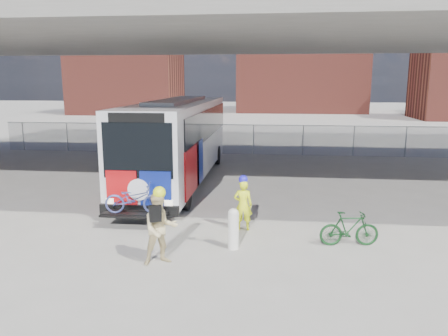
# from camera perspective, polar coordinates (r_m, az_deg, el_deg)

# --- Properties ---
(ground) EXTENTS (160.00, 160.00, 0.00)m
(ground) POSITION_cam_1_polar(r_m,az_deg,el_deg) (15.45, -1.94, -5.48)
(ground) COLOR #9E9991
(ground) RESTS_ON ground
(bus) EXTENTS (2.67, 12.94, 3.69)m
(bus) POSITION_cam_1_polar(r_m,az_deg,el_deg) (19.61, -5.92, 4.36)
(bus) COLOR silver
(bus) RESTS_ON ground
(overpass) EXTENTS (40.00, 16.00, 7.95)m
(overpass) POSITION_cam_1_polar(r_m,az_deg,el_deg) (18.87, -0.23, 17.65)
(overpass) COLOR #605E59
(overpass) RESTS_ON ground
(chainlink_fence) EXTENTS (30.00, 0.06, 30.00)m
(chainlink_fence) POSITION_cam_1_polar(r_m,az_deg,el_deg) (26.89, 1.76, 4.83)
(chainlink_fence) COLOR gray
(chainlink_fence) RESTS_ON ground
(brick_buildings) EXTENTS (54.00, 22.00, 12.00)m
(brick_buildings) POSITION_cam_1_polar(r_m,az_deg,el_deg) (62.87, 5.70, 12.15)
(brick_buildings) COLOR maroon
(brick_buildings) RESTS_ON ground
(smokestack) EXTENTS (2.20, 2.20, 25.00)m
(smokestack) POSITION_cam_1_polar(r_m,az_deg,el_deg) (71.08, 16.75, 17.37)
(smokestack) COLOR maroon
(smokestack) RESTS_ON ground
(bollard) EXTENTS (0.30, 0.30, 1.13)m
(bollard) POSITION_cam_1_polar(r_m,az_deg,el_deg) (11.82, 1.22, -7.74)
(bollard) COLOR beige
(bollard) RESTS_ON ground
(cyclist_hivis) EXTENTS (0.58, 0.39, 1.71)m
(cyclist_hivis) POSITION_cam_1_polar(r_m,az_deg,el_deg) (13.23, 2.50, -4.68)
(cyclist_hivis) COLOR #EBFB1A
(cyclist_hivis) RESTS_ON ground
(cyclist_tan) EXTENTS (1.09, 1.01, 1.97)m
(cyclist_tan) POSITION_cam_1_polar(r_m,az_deg,el_deg) (10.91, -8.32, -7.71)
(cyclist_tan) COLOR beige
(cyclist_tan) RESTS_ON ground
(bike_parked) EXTENTS (1.66, 0.65, 0.97)m
(bike_parked) POSITION_cam_1_polar(r_m,az_deg,el_deg) (12.54, 16.04, -7.64)
(bike_parked) COLOR #143F1B
(bike_parked) RESTS_ON ground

